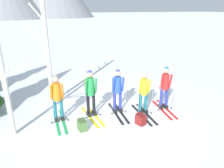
{
  "coord_description": "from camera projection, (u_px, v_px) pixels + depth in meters",
  "views": [
    {
      "loc": [
        -2.59,
        -6.26,
        3.72
      ],
      "look_at": [
        0.12,
        0.49,
        1.05
      ],
      "focal_mm": 33.1,
      "sensor_mm": 36.0,
      "label": 1
    }
  ],
  "objects": [
    {
      "name": "backpack_on_snow_front",
      "position": [
        141.0,
        119.0,
        6.99
      ],
      "size": [
        0.33,
        0.38,
        0.38
      ],
      "color": "maroon",
      "rests_on": "ground"
    },
    {
      "name": "birch_tree_tall",
      "position": [
        46.0,
        42.0,
        7.87
      ],
      "size": [
        0.85,
        0.38,
        4.94
      ],
      "color": "silver",
      "rests_on": "ground"
    },
    {
      "name": "backpack_on_snow_beside",
      "position": [
        82.0,
        125.0,
        6.65
      ],
      "size": [
        0.27,
        0.34,
        0.38
      ],
      "color": "#4C7238",
      "rests_on": "ground"
    },
    {
      "name": "skier_in_green",
      "position": [
        90.0,
        91.0,
        7.3
      ],
      "size": [
        0.61,
        1.68,
        1.74
      ],
      "color": "yellow",
      "rests_on": "ground"
    },
    {
      "name": "skier_in_blue",
      "position": [
        117.0,
        89.0,
        7.58
      ],
      "size": [
        0.61,
        1.76,
        1.69
      ],
      "color": "black",
      "rests_on": "ground"
    },
    {
      "name": "ground_plane",
      "position": [
        114.0,
        115.0,
        7.64
      ],
      "size": [
        400.0,
        400.0,
        0.0
      ],
      "primitive_type": "plane",
      "color": "white"
    },
    {
      "name": "skier_in_yellow",
      "position": [
        144.0,
        92.0,
        7.48
      ],
      "size": [
        0.61,
        1.72,
        1.63
      ],
      "color": "black",
      "rests_on": "ground"
    },
    {
      "name": "birch_tree_slender",
      "position": [
        6.0,
        86.0,
        5.92
      ],
      "size": [
        0.83,
        0.82,
        3.21
      ],
      "color": "silver",
      "rests_on": "ground"
    },
    {
      "name": "skier_in_orange",
      "position": [
        57.0,
        96.0,
        6.99
      ],
      "size": [
        0.61,
        1.77,
        1.67
      ],
      "color": "green",
      "rests_on": "ground"
    },
    {
      "name": "skier_in_red",
      "position": [
        165.0,
        86.0,
        7.84
      ],
      "size": [
        0.6,
        1.71,
        1.71
      ],
      "color": "red",
      "rests_on": "ground"
    }
  ]
}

